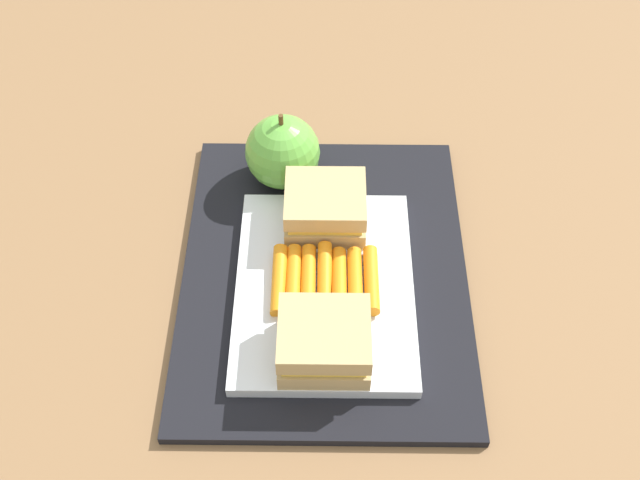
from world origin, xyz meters
TOP-DOWN VIEW (x-y plane):
  - ground_plane at (0.00, 0.00)m, footprint 2.40×2.40m
  - lunchbag_mat at (0.00, 0.00)m, footprint 0.36×0.28m
  - food_tray at (-0.03, 0.00)m, footprint 0.23×0.17m
  - sandwich_half_left at (-0.10, 0.00)m, footprint 0.07×0.08m
  - sandwich_half_right at (0.05, 0.00)m, footprint 0.07×0.08m
  - carrot_sticks_bundle at (-0.03, 0.00)m, footprint 0.08×0.10m
  - apple at (0.13, 0.05)m, footprint 0.08×0.08m

SIDE VIEW (x-z plane):
  - ground_plane at x=0.00m, z-range 0.00..0.00m
  - lunchbag_mat at x=0.00m, z-range 0.00..0.01m
  - food_tray at x=-0.03m, z-range 0.01..0.02m
  - carrot_sticks_bundle at x=-0.03m, z-range 0.02..0.04m
  - sandwich_half_left at x=-0.10m, z-range 0.02..0.07m
  - sandwich_half_right at x=0.05m, z-range 0.02..0.07m
  - apple at x=0.13m, z-range 0.00..0.09m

